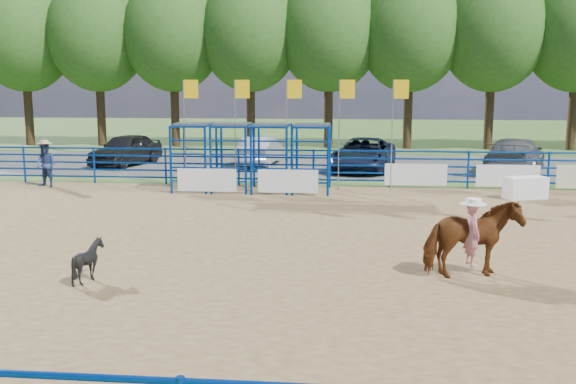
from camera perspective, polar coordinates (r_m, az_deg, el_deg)
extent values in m
plane|color=#426127|center=(15.76, 0.11, -5.28)|extent=(120.00, 120.00, 0.00)
cube|color=olive|center=(15.76, 0.11, -5.24)|extent=(30.00, 20.00, 0.02)
cube|color=slate|center=(32.45, 3.00, 2.42)|extent=(40.00, 10.00, 0.01)
cube|color=white|center=(24.25, 20.35, 0.36)|extent=(1.59, 1.14, 0.77)
imported|color=brown|center=(13.94, 16.02, -4.04)|extent=(2.13, 1.41, 1.66)
imported|color=#A61730|center=(13.78, 16.17, -0.95)|extent=(0.44, 0.55, 1.33)
cylinder|color=white|center=(13.68, 16.30, 1.91)|extent=(0.54, 0.54, 0.12)
imported|color=black|center=(13.88, -17.33, -5.84)|extent=(1.04, 1.01, 0.87)
imported|color=navy|center=(27.05, -20.73, 2.29)|extent=(1.00, 0.87, 1.76)
cylinder|color=tan|center=(26.97, -20.84, 4.14)|extent=(0.56, 0.56, 0.11)
imported|color=black|center=(33.24, -14.21, 3.69)|extent=(2.93, 4.94, 1.58)
imported|color=#999BA1|center=(32.24, -2.48, 3.68)|extent=(1.85, 4.50, 1.45)
imported|color=#131B31|center=(30.50, 6.75, 3.35)|extent=(3.42, 5.82, 1.52)
imported|color=#5C5C5F|center=(31.28, 19.52, 3.09)|extent=(4.02, 5.91, 1.59)
cube|color=white|center=(23.79, -7.22, 1.06)|extent=(2.20, 0.04, 0.85)
cube|color=white|center=(23.31, -0.01, 0.96)|extent=(2.20, 0.04, 0.85)
cube|color=white|center=(25.49, 11.28, 1.52)|extent=(2.40, 0.04, 0.85)
cube|color=white|center=(26.07, 18.96, 1.36)|extent=(2.40, 0.04, 0.85)
cylinder|color=#3F2B19|center=(46.45, -22.07, 6.86)|extent=(0.56, 0.56, 4.80)
ellipsoid|color=#2A4F19|center=(46.56, -22.48, 13.21)|extent=(6.40, 6.40, 7.36)
cylinder|color=#3F2B19|center=(44.36, -16.29, 7.08)|extent=(0.56, 0.56, 4.80)
ellipsoid|color=#2A4F19|center=(44.47, -16.61, 13.73)|extent=(6.40, 6.40, 7.36)
cylinder|color=#3F2B19|center=(42.76, -10.01, 7.23)|extent=(0.56, 0.56, 4.80)
ellipsoid|color=#2A4F19|center=(42.87, -10.22, 14.14)|extent=(6.40, 6.40, 7.36)
cylinder|color=#3F2B19|center=(41.70, -3.33, 7.31)|extent=(0.56, 0.56, 4.80)
ellipsoid|color=#2A4F19|center=(41.82, -3.40, 14.39)|extent=(6.40, 6.40, 7.36)
cylinder|color=#3F2B19|center=(41.22, 3.61, 7.28)|extent=(0.56, 0.56, 4.80)
ellipsoid|color=#2A4F19|center=(41.34, 3.69, 14.44)|extent=(6.40, 6.40, 7.36)
cylinder|color=#3F2B19|center=(41.35, 10.61, 7.14)|extent=(0.56, 0.56, 4.80)
ellipsoid|color=#2A4F19|center=(41.47, 10.83, 14.28)|extent=(6.40, 6.40, 7.36)
cylinder|color=#3F2B19|center=(42.07, 17.45, 6.91)|extent=(0.56, 0.56, 4.80)
ellipsoid|color=#2A4F19|center=(42.19, 17.81, 13.92)|extent=(6.40, 6.40, 7.36)
cylinder|color=#3F2B19|center=(43.36, 23.97, 6.59)|extent=(0.56, 0.56, 4.80)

